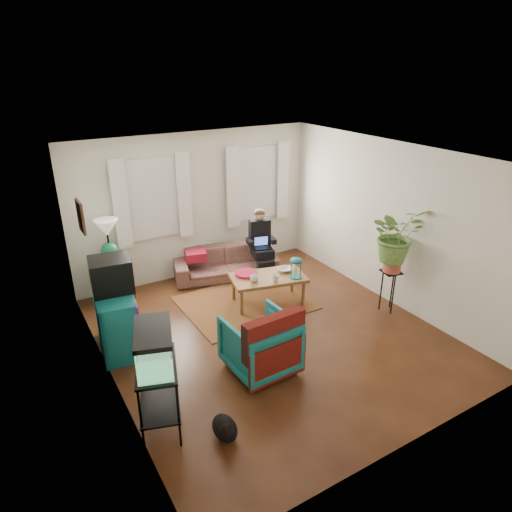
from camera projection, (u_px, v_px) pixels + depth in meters
floor at (270, 334)px, 6.70m from camera, size 4.50×5.00×0.01m
ceiling at (272, 157)px, 5.67m from camera, size 4.50×5.00×0.01m
wall_back at (196, 206)px, 8.16m from camera, size 4.50×0.01×2.60m
wall_front at (416, 343)px, 4.22m from camera, size 4.50×0.01×2.60m
wall_left at (103, 293)px, 5.13m from camera, size 0.01×5.00×2.60m
wall_right at (390, 224)px, 7.24m from camera, size 0.01×5.00×2.60m
window_left at (152, 199)px, 7.67m from camera, size 1.08×0.04×1.38m
window_right at (257, 183)px, 8.63m from camera, size 1.08×0.04×1.38m
curtains_left at (154, 200)px, 7.60m from camera, size 1.36×0.06×1.50m
curtains_right at (259, 184)px, 8.57m from camera, size 1.36×0.06×1.50m
picture_frame at (81, 217)px, 5.56m from camera, size 0.04×0.32×0.40m
area_rug at (245, 303)px, 7.55m from camera, size 2.01×1.61×0.01m
sofa at (225, 258)px, 8.33m from camera, size 1.99×1.21×0.73m
seated_person at (261, 245)px, 8.42m from camera, size 0.60×0.68×1.11m
side_table at (113, 278)px, 7.57m from camera, size 0.57×0.57×0.73m
table_lamp at (108, 240)px, 7.30m from camera, size 0.43×0.43×0.67m
dresser at (116, 321)px, 6.22m from camera, size 0.60×1.01×0.86m
crt_tv at (111, 275)px, 6.04m from camera, size 0.58×0.54×0.46m
aquarium_stand at (159, 396)px, 4.86m from camera, size 0.62×0.83×0.82m
aquarium at (154, 347)px, 4.61m from camera, size 0.56×0.75×0.43m
black_cat at (225, 426)px, 4.81m from camera, size 0.35×0.43×0.32m
armchair at (260, 341)px, 5.80m from camera, size 0.84×0.79×0.83m
serape_throw at (275, 342)px, 5.49m from camera, size 0.84×0.23×0.68m
coffee_table at (268, 290)px, 7.45m from camera, size 1.31×0.91×0.49m
cup_a at (254, 278)px, 7.17m from camera, size 0.16×0.16×0.11m
cup_b at (275, 278)px, 7.18m from camera, size 0.13×0.13×0.10m
bowl at (285, 269)px, 7.53m from camera, size 0.28×0.28×0.06m
snack_tray at (246, 273)px, 7.40m from camera, size 0.44×0.44×0.04m
birdcage at (296, 267)px, 7.26m from camera, size 0.23×0.23×0.35m
plant_stand at (389, 291)px, 7.21m from camera, size 0.34×0.34×0.69m
potted_plant at (395, 243)px, 6.88m from camera, size 0.90×0.82×0.87m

